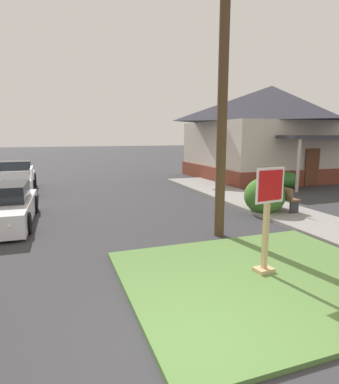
% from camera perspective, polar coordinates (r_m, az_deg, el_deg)
% --- Properties ---
extents(ground_plane, '(160.00, 160.00, 0.00)m').
position_cam_1_polar(ground_plane, '(4.69, 5.26, -26.07)').
color(ground_plane, '#333335').
extents(grass_corner_patch, '(5.30, 4.46, 0.08)m').
position_cam_1_polar(grass_corner_patch, '(6.72, 16.24, -14.27)').
color(grass_corner_patch, '#567F3D').
rests_on(grass_corner_patch, ground).
extents(sidewalk_strip, '(2.20, 18.05, 0.12)m').
position_cam_1_polar(sidewalk_strip, '(12.37, 18.59, -3.11)').
color(sidewalk_strip, gray).
rests_on(sidewalk_strip, ground).
extents(stop_sign, '(0.67, 0.32, 2.08)m').
position_cam_1_polar(stop_sign, '(6.53, 16.81, -5.41)').
color(stop_sign, tan).
rests_on(stop_sign, grass_corner_patch).
extents(manhole_cover, '(0.70, 0.70, 0.02)m').
position_cam_1_polar(manhole_cover, '(6.58, 1.77, -14.66)').
color(manhole_cover, black).
rests_on(manhole_cover, ground).
extents(parked_sedan_white, '(2.04, 4.38, 1.25)m').
position_cam_1_polar(parked_sedan_white, '(11.39, -27.75, -2.37)').
color(parked_sedan_white, silver).
rests_on(parked_sedan_white, ground).
extents(pickup_truck_white, '(2.24, 5.07, 1.48)m').
position_cam_1_polar(pickup_truck_white, '(17.49, -26.08, 1.96)').
color(pickup_truck_white, silver).
rests_on(pickup_truck_white, ground).
extents(street_bench, '(0.48, 1.43, 0.85)m').
position_cam_1_polar(street_bench, '(12.21, 19.01, -0.79)').
color(street_bench, brown).
rests_on(street_bench, sidewalk_strip).
extents(utility_pole, '(1.75, 0.27, 10.69)m').
position_cam_1_polar(utility_pole, '(9.22, 9.75, 27.84)').
color(utility_pole, '#4C3823').
rests_on(utility_pole, ground).
extents(corner_house, '(9.48, 9.30, 5.83)m').
position_cam_1_polar(corner_house, '(22.09, 17.32, 10.18)').
color(corner_house, brown).
rests_on(corner_house, ground).
extents(shrub_near_porch, '(1.22, 1.22, 0.88)m').
position_cam_1_polar(shrub_near_porch, '(17.97, 20.05, 2.00)').
color(shrub_near_porch, '#33732E').
rests_on(shrub_near_porch, ground).
extents(shrub_by_curb, '(1.42, 1.42, 1.29)m').
position_cam_1_polar(shrub_by_curb, '(11.85, 16.45, -0.67)').
color(shrub_by_curb, '#3C7228').
rests_on(shrub_by_curb, ground).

